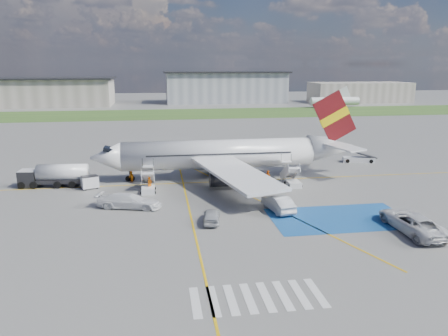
{
  "coord_description": "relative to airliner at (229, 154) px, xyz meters",
  "views": [
    {
      "loc": [
        -8.07,
        -44.06,
        15.42
      ],
      "look_at": [
        -0.53,
        5.25,
        3.5
      ],
      "focal_mm": 35.0,
      "sensor_mm": 36.0,
      "label": 1
    }
  ],
  "objects": [
    {
      "name": "terminal_centre",
      "position": [
        18.49,
        121.0,
        2.61
      ],
      "size": [
        48.0,
        18.0,
        12.0
      ],
      "primitive_type": "cube",
      "color": "gray",
      "rests_on": "ground"
    },
    {
      "name": "airstairs_aft",
      "position": [
        7.49,
        -5.3,
        -2.77
      ],
      "size": [
        1.9,
        5.2,
        3.6
      ],
      "color": "silver",
      "rests_on": "ground"
    },
    {
      "name": "airstairs_fwd",
      "position": [
        -11.01,
        -5.3,
        -2.77
      ],
      "size": [
        1.9,
        5.2,
        3.6
      ],
      "color": "silver",
      "rests_on": "ground"
    },
    {
      "name": "van_white_a",
      "position": [
        13.82,
        -22.34,
        -2.19
      ],
      "size": [
        3.07,
        6.48,
        2.41
      ],
      "primitive_type": "imported",
      "rotation": [
        0.0,
        0.0,
        3.16
      ],
      "color": "silver",
      "rests_on": "ground"
    },
    {
      "name": "taxiway_line_diag",
      "position": [
        -1.51,
        -2.0,
        -3.39
      ],
      "size": [
        20.71,
        56.45,
        0.01
      ],
      "primitive_type": "cube",
      "rotation": [
        0.0,
        0.0,
        0.35
      ],
      "color": "gold",
      "rests_on": "ground"
    },
    {
      "name": "grass_strip",
      "position": [
        -1.51,
        81.0,
        -3.39
      ],
      "size": [
        400.0,
        30.0,
        0.01
      ],
      "primitive_type": "cube",
      "color": "#2D4C1E",
      "rests_on": "ground"
    },
    {
      "name": "crosswalk",
      "position": [
        -3.31,
        -32.0,
        -3.39
      ],
      "size": [
        9.0,
        4.0,
        0.01
      ],
      "color": "silver",
      "rests_on": "ground"
    },
    {
      "name": "airliner",
      "position": [
        0.0,
        0.0,
        0.0
      ],
      "size": [
        36.81,
        32.95,
        11.92
      ],
      "color": "silver",
      "rests_on": "ground"
    },
    {
      "name": "terminal_west",
      "position": [
        -56.51,
        116.0,
        1.61
      ],
      "size": [
        60.0,
        22.0,
        10.0
      ],
      "primitive_type": "cube",
      "color": "gray",
      "rests_on": "ground"
    },
    {
      "name": "fuel_tanker",
      "position": [
        -22.96,
        -1.02,
        -2.17
      ],
      "size": [
        8.73,
        3.14,
        2.92
      ],
      "rotation": [
        0.0,
        0.0,
        -0.09
      ],
      "color": "black",
      "rests_on": "ground"
    },
    {
      "name": "crew_fwd",
      "position": [
        -10.8,
        -5.3,
        -2.46
      ],
      "size": [
        0.8,
        0.78,
        1.86
      ],
      "primitive_type": "imported",
      "rotation": [
        0.0,
        0.0,
        0.71
      ],
      "color": "orange",
      "rests_on": "ground"
    },
    {
      "name": "crew_aft",
      "position": [
        4.43,
        -4.52,
        -2.42
      ],
      "size": [
        0.95,
        1.23,
        1.95
      ],
      "primitive_type": "imported",
      "rotation": [
        0.0,
        0.0,
        2.05
      ],
      "color": "orange",
      "rests_on": "ground"
    },
    {
      "name": "ground",
      "position": [
        -1.51,
        -14.0,
        -3.39
      ],
      "size": [
        400.0,
        400.0,
        0.0
      ],
      "primitive_type": "plane",
      "color": "#60605E",
      "rests_on": "ground"
    },
    {
      "name": "car_silver_b",
      "position": [
        2.93,
        -14.79,
        -2.54
      ],
      "size": [
        2.73,
        5.45,
        1.71
      ],
      "primitive_type": "imported",
      "rotation": [
        0.0,
        0.0,
        3.32
      ],
      "color": "#A6A8AD",
      "rests_on": "ground"
    },
    {
      "name": "taxiway_line_main",
      "position": [
        -1.51,
        -2.0,
        -3.39
      ],
      "size": [
        120.0,
        0.2,
        0.01
      ],
      "primitive_type": "cube",
      "color": "gold",
      "rests_on": "ground"
    },
    {
      "name": "gpu_cart",
      "position": [
        -18.32,
        -2.84,
        -2.63
      ],
      "size": [
        2.33,
        1.91,
        1.68
      ],
      "rotation": [
        0.0,
        0.0,
        0.37
      ],
      "color": "silver",
      "rests_on": "ground"
    },
    {
      "name": "crew_nose",
      "position": [
        -13.28,
        -0.7,
        -2.61
      ],
      "size": [
        0.94,
        0.96,
        1.56
      ],
      "primitive_type": "imported",
      "rotation": [
        0.0,
        0.0,
        -0.85
      ],
      "color": "orange",
      "rests_on": "ground"
    },
    {
      "name": "car_silver_a",
      "position": [
        -4.58,
        -17.19,
        -2.7
      ],
      "size": [
        2.24,
        4.27,
        1.39
      ],
      "primitive_type": "imported",
      "rotation": [
        0.0,
        0.0,
        2.99
      ],
      "color": "#A8AAAF",
      "rests_on": "ground"
    },
    {
      "name": "van_white_b",
      "position": [
        -13.0,
        -11.32,
        -2.34
      ],
      "size": [
        5.75,
        3.57,
        2.1
      ],
      "primitive_type": "imported",
      "rotation": [
        0.0,
        0.0,
        1.29
      ],
      "color": "white",
      "rests_on": "ground"
    },
    {
      "name": "taxiway_line_cross",
      "position": [
        -6.51,
        -24.0,
        -3.39
      ],
      "size": [
        0.2,
        60.0,
        0.01
      ],
      "primitive_type": "cube",
      "color": "gold",
      "rests_on": "ground"
    },
    {
      "name": "belt_loader",
      "position": [
        22.3,
        6.55,
        -3.0
      ],
      "size": [
        5.48,
        2.95,
        1.58
      ],
      "rotation": [
        0.0,
        0.0,
        -0.24
      ],
      "color": "silver",
      "rests_on": "ground"
    },
    {
      "name": "terminal_east",
      "position": [
        73.49,
        114.0,
        0.61
      ],
      "size": [
        40.0,
        16.0,
        8.0
      ],
      "primitive_type": "cube",
      "color": "gray",
      "rests_on": "ground"
    },
    {
      "name": "staging_box",
      "position": [
        8.49,
        -18.0,
        -3.39
      ],
      "size": [
        14.0,
        8.0,
        0.01
      ],
      "primitive_type": "cube",
      "color": "#174B8D",
      "rests_on": "ground"
    }
  ]
}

